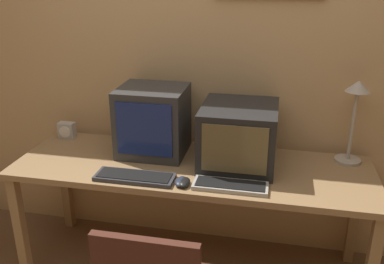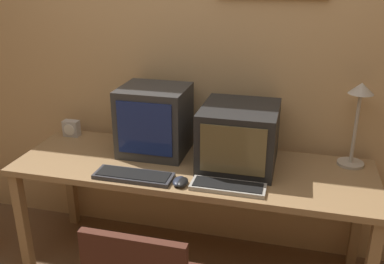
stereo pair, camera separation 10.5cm
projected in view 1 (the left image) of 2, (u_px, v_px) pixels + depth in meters
wall_back at (206, 51)px, 2.61m from camera, size 8.00×0.08×2.60m
desk at (192, 176)px, 2.49m from camera, size 2.05×0.66×0.72m
monitor_left at (153, 121)px, 2.55m from camera, size 0.40×0.36×0.41m
monitor_right at (239, 135)px, 2.42m from camera, size 0.42×0.45×0.35m
keyboard_main at (135, 177)px, 2.29m from camera, size 0.43×0.15×0.03m
keyboard_side at (230, 186)px, 2.20m from camera, size 0.39×0.14×0.03m
mouse_near_keyboard at (184, 182)px, 2.22m from camera, size 0.06×0.10×0.04m
mouse_far_corner at (181, 182)px, 2.24m from camera, size 0.06×0.11×0.03m
desk_clock at (67, 130)px, 2.82m from camera, size 0.11×0.06×0.11m
desk_lamp at (355, 107)px, 2.38m from camera, size 0.15×0.15×0.49m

